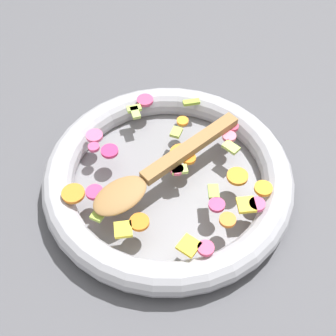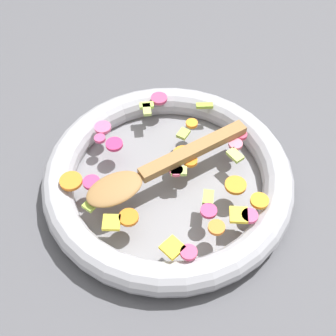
{
  "view_description": "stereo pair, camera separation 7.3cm",
  "coord_description": "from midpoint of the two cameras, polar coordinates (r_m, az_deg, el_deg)",
  "views": [
    {
      "loc": [
        0.21,
        0.4,
        0.63
      ],
      "look_at": [
        0.0,
        0.0,
        0.05
      ],
      "focal_mm": 50.0,
      "sensor_mm": 36.0,
      "label": 1
    },
    {
      "loc": [
        0.14,
        0.43,
        0.63
      ],
      "look_at": [
        0.0,
        0.0,
        0.05
      ],
      "focal_mm": 50.0,
      "sensor_mm": 36.0,
      "label": 2
    }
  ],
  "objects": [
    {
      "name": "ground_plane",
      "position": [
        0.77,
        2.71,
        -2.47
      ],
      "size": [
        4.0,
        4.0,
        0.0
      ],
      "primitive_type": "plane",
      "color": "#4C4C51"
    },
    {
      "name": "chopped_vegetables",
      "position": [
        0.72,
        3.07,
        -0.87
      ],
      "size": [
        0.32,
        0.34,
        0.01
      ],
      "color": "orange",
      "rests_on": "skillet"
    },
    {
      "name": "wooden_spoon",
      "position": [
        0.71,
        1.0,
        -0.49
      ],
      "size": [
        0.29,
        0.1,
        0.01
      ],
      "color": "olive",
      "rests_on": "chopped_vegetables"
    },
    {
      "name": "skillet",
      "position": [
        0.76,
        2.77,
        -1.49
      ],
      "size": [
        0.4,
        0.4,
        0.05
      ],
      "color": "slate",
      "rests_on": "ground_plane"
    }
  ]
}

